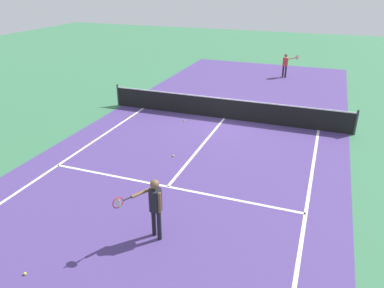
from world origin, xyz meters
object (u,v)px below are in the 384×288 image
(player_near, at_px, (154,203))
(tennis_ball_mid_court, at_px, (173,156))
(tennis_ball_near_net, at_px, (184,121))
(tennis_ball_by_baseline, at_px, (25,274))
(net, at_px, (225,108))
(player_far, at_px, (286,63))

(player_near, distance_m, tennis_ball_mid_court, 4.63)
(tennis_ball_near_net, height_order, tennis_ball_by_baseline, same)
(net, bearing_deg, tennis_ball_near_net, -148.79)
(net, distance_m, tennis_ball_near_net, 1.91)
(net, bearing_deg, tennis_ball_by_baseline, -97.45)
(tennis_ball_mid_court, bearing_deg, tennis_ball_by_baseline, -96.72)
(player_near, relative_size, player_far, 1.09)
(net, relative_size, tennis_ball_by_baseline, 167.69)
(player_far, distance_m, tennis_ball_mid_court, 13.27)
(net, distance_m, tennis_ball_mid_court, 4.48)
(player_far, bearing_deg, tennis_ball_by_baseline, -98.64)
(tennis_ball_near_net, height_order, tennis_ball_mid_court, same)
(net, xyz_separation_m, player_near, (0.70, -8.72, 0.51))
(net, relative_size, tennis_ball_mid_court, 167.69)
(tennis_ball_mid_court, distance_m, tennis_ball_by_baseline, 6.50)
(player_far, relative_size, tennis_ball_mid_court, 22.51)
(tennis_ball_near_net, bearing_deg, net, 31.21)
(player_near, xyz_separation_m, tennis_ball_by_baseline, (-2.12, -2.14, -0.97))
(player_near, distance_m, tennis_ball_near_net, 8.15)
(net, xyz_separation_m, tennis_ball_near_net, (-1.59, -0.96, -0.46))
(tennis_ball_by_baseline, bearing_deg, tennis_ball_near_net, 90.98)
(player_far, distance_m, tennis_ball_by_baseline, 19.76)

